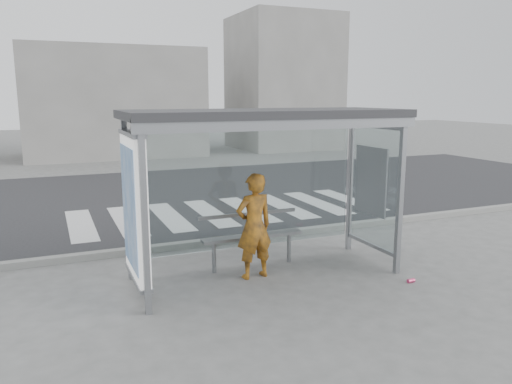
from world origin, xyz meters
The scene contains 10 objects.
ground centered at (0.00, 0.00, 0.00)m, with size 80.00×80.00×0.00m, color slate.
road centered at (0.00, 7.00, 0.00)m, with size 30.00×10.00×0.01m, color #272729.
curb centered at (0.00, 1.95, 0.06)m, with size 30.00×0.18×0.12m, color gray.
crosswalk centered at (1.00, 4.50, 0.00)m, with size 7.55×3.00×0.00m.
bus_shelter centered at (-0.37, 0.06, 1.98)m, with size 4.25×1.65×2.62m.
building_center centered at (0.00, 18.00, 2.50)m, with size 8.00×5.00×5.00m, color gray.
building_right centered at (9.00, 18.00, 3.50)m, with size 5.00×5.00×7.00m, color gray.
person centered at (-0.20, 0.02, 0.83)m, with size 0.61×0.40×1.67m, color orange.
bench centered at (-0.03, 0.50, 0.53)m, with size 1.74×0.32×0.90m.
soda_can centered at (1.93, -1.14, 0.03)m, with size 0.06×0.06×0.12m, color #EE467C.
Camera 1 is at (-3.08, -6.90, 2.82)m, focal length 35.00 mm.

